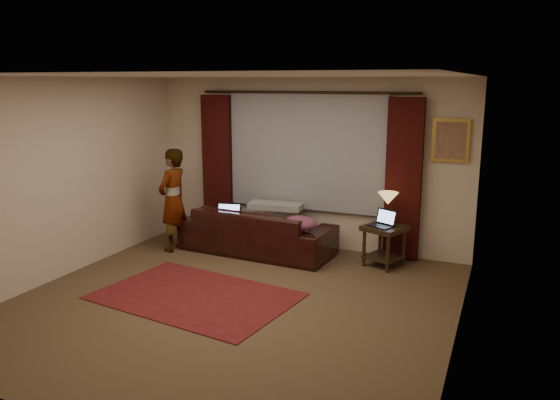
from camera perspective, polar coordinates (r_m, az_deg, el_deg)
The scene contains 20 objects.
floor at distance 6.54m, azimuth -4.99°, elevation -10.66°, with size 5.00×5.00×0.01m, color brown.
ceiling at distance 6.02m, azimuth -5.47°, elevation 12.81°, with size 5.00×5.00×0.02m, color silver.
wall_back at distance 8.40m, azimuth 2.83°, elevation 3.80°, with size 5.00×0.02×2.60m, color beige.
wall_front at distance 4.19m, azimuth -21.59°, elevation -5.85°, with size 5.00×0.02×2.60m, color beige.
wall_left at distance 7.64m, azimuth -22.03°, elevation 2.05°, with size 0.02×5.00×2.60m, color beige.
wall_right at distance 5.46m, azimuth 18.63°, elevation -1.50°, with size 0.02×5.00×2.60m, color beige.
sheer_curtain at distance 8.32m, azimuth 2.70°, elevation 5.11°, with size 2.50×0.05×1.80m, color #94949B.
drape_left at distance 8.94m, azimuth -6.50°, elevation 3.48°, with size 0.50×0.14×2.30m, color black.
drape_right at distance 7.93m, azimuth 12.78°, elevation 2.12°, with size 0.50×0.14×2.30m, color black.
curtain_rod at distance 8.21m, azimuth 2.64°, elevation 11.18°, with size 0.04×0.04×3.40m, color black.
picture_frame at distance 7.85m, azimuth 17.41°, elevation 5.97°, with size 0.50×0.04×0.60m, color gold.
sofa at distance 8.21m, azimuth -2.42°, elevation -2.34°, with size 2.31×1.00×0.93m, color black.
throw_blanket at distance 8.24m, azimuth -0.47°, elevation 1.09°, with size 0.81×0.32×0.10m, color #989692.
clothing_pile at distance 7.68m, azimuth 2.06°, elevation -2.54°, with size 0.50×0.39×0.21m, color brown.
laptop_sofa at distance 8.18m, azimuth -5.54°, elevation -1.48°, with size 0.37×0.40×0.27m, color black, non-canonical shape.
area_rug at distance 6.76m, azimuth -8.81°, elevation -9.88°, with size 2.31×1.54×0.01m, color maroon.
end_table at distance 7.77m, azimuth 10.80°, elevation -4.74°, with size 0.51×0.51×0.58m, color black.
tiffany_lamp at distance 7.74m, azimuth 11.18°, elevation -0.85°, with size 0.28×0.28×0.45m, color olive, non-canonical shape.
laptop_table at distance 7.60m, azimuth 10.50°, elevation -1.92°, with size 0.32×0.35×0.23m, color black, non-canonical shape.
person at distance 8.40m, azimuth -11.12°, elevation -0.00°, with size 0.46×0.46×1.56m, color #989692.
Camera 1 is at (2.85, -5.30, 2.54)m, focal length 35.00 mm.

